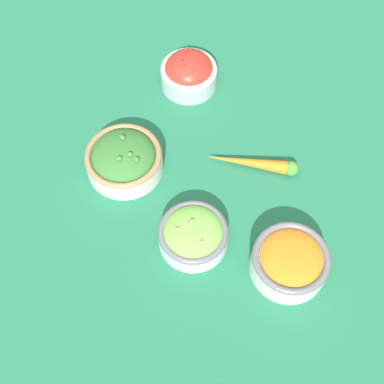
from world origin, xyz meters
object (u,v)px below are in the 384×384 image
at_px(bowl_broccoli, 124,158).
at_px(bowl_cherry_tomatoes, 189,73).
at_px(bowl_lettuce, 193,234).
at_px(loose_carrot, 255,163).
at_px(bowl_carrots, 290,261).

bearing_deg(bowl_broccoli, bowl_cherry_tomatoes, -68.87).
height_order(bowl_broccoli, bowl_cherry_tomatoes, bowl_cherry_tomatoes).
relative_size(bowl_broccoli, bowl_cherry_tomatoes, 1.24).
xyz_separation_m(bowl_lettuce, bowl_cherry_tomatoes, (0.28, -0.21, 0.01)).
bearing_deg(bowl_lettuce, loose_carrot, -75.82).
height_order(bowl_carrots, bowl_cherry_tomatoes, bowl_cherry_tomatoes).
bearing_deg(loose_carrot, bowl_cherry_tomatoes, -49.26).
distance_m(bowl_broccoli, bowl_carrots, 0.34).
height_order(bowl_broccoli, bowl_lettuce, bowl_broccoli).
relative_size(bowl_carrots, bowl_cherry_tomatoes, 1.12).
relative_size(bowl_lettuce, loose_carrot, 0.85).
distance_m(bowl_broccoli, bowl_cherry_tomatoes, 0.23).
bearing_deg(bowl_lettuce, bowl_broccoli, 1.02).
relative_size(bowl_lettuce, bowl_cherry_tomatoes, 1.05).
xyz_separation_m(bowl_broccoli, bowl_cherry_tomatoes, (0.08, -0.22, 0.00)).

